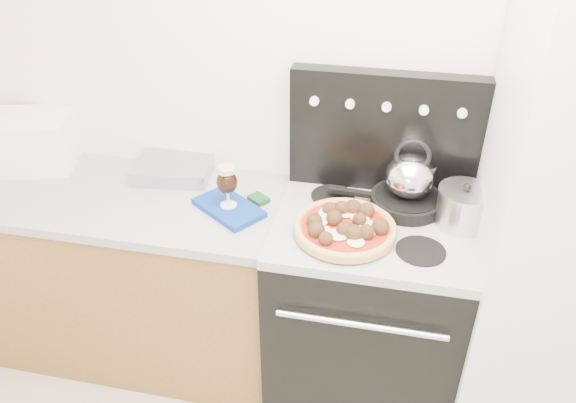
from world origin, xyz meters
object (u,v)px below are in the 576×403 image
(toaster_oven, at_px, (29,141))
(skillet, at_px, (406,201))
(pizza_pan, at_px, (344,233))
(tea_kettle, at_px, (410,173))
(pizza, at_px, (345,226))
(stove_body, at_px, (364,313))
(stock_pot, at_px, (463,208))
(beer_glass, at_px, (227,186))
(fridge, at_px, (571,242))
(oven_mitt, at_px, (229,208))
(base_cabinet, at_px, (129,277))

(toaster_oven, bearing_deg, skillet, -16.63)
(toaster_oven, relative_size, pizza_pan, 1.11)
(pizza_pan, bearing_deg, tea_kettle, 47.53)
(pizza, distance_m, tea_kettle, 0.34)
(stove_body, bearing_deg, stock_pot, 9.86)
(beer_glass, height_order, pizza, beer_glass)
(stove_body, bearing_deg, beer_glass, -179.06)
(beer_glass, bearing_deg, stock_pot, 4.18)
(pizza, relative_size, stock_pot, 1.94)
(fridge, height_order, oven_mitt, fridge)
(fridge, relative_size, pizza_pan, 5.62)
(pizza, relative_size, tea_kettle, 1.83)
(stove_body, height_order, toaster_oven, toaster_oven)
(pizza_pan, bearing_deg, toaster_oven, 169.21)
(fridge, distance_m, pizza_pan, 0.80)
(pizza_pan, relative_size, pizza, 0.89)
(tea_kettle, xyz_separation_m, stock_pot, (0.21, -0.08, -0.08))
(oven_mitt, relative_size, skillet, 1.00)
(base_cabinet, distance_m, stove_body, 1.11)
(beer_glass, bearing_deg, stove_body, 0.94)
(skillet, bearing_deg, tea_kettle, 0.00)
(base_cabinet, height_order, pizza, pizza)
(skillet, bearing_deg, oven_mitt, -168.32)
(tea_kettle, distance_m, stock_pot, 0.24)
(oven_mitt, height_order, skillet, skillet)
(beer_glass, bearing_deg, skillet, 11.68)
(fridge, bearing_deg, skillet, 164.68)
(base_cabinet, distance_m, stock_pot, 1.54)
(pizza_pan, relative_size, tea_kettle, 1.63)
(pizza_pan, bearing_deg, pizza, 0.00)
(base_cabinet, bearing_deg, toaster_oven, 161.85)
(base_cabinet, height_order, oven_mitt, oven_mitt)
(fridge, distance_m, beer_glass, 1.28)
(pizza_pan, height_order, tea_kettle, tea_kettle)
(fridge, bearing_deg, pizza_pan, -174.39)
(base_cabinet, relative_size, oven_mitt, 5.06)
(beer_glass, relative_size, skillet, 0.63)
(pizza, bearing_deg, skillet, 47.53)
(pizza_pan, bearing_deg, stove_body, 46.05)
(toaster_oven, distance_m, skillet, 1.68)
(tea_kettle, bearing_deg, base_cabinet, -179.13)
(beer_glass, xyz_separation_m, pizza, (0.48, -0.09, -0.06))
(pizza, xyz_separation_m, stock_pot, (0.43, 0.16, 0.03))
(fridge, bearing_deg, tea_kettle, 164.68)
(toaster_oven, bearing_deg, stove_body, -21.63)
(beer_glass, height_order, tea_kettle, tea_kettle)
(stove_body, xyz_separation_m, beer_glass, (-0.58, -0.01, 0.57))
(toaster_oven, relative_size, tea_kettle, 1.81)
(fridge, distance_m, tea_kettle, 0.62)
(oven_mitt, bearing_deg, fridge, -0.69)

